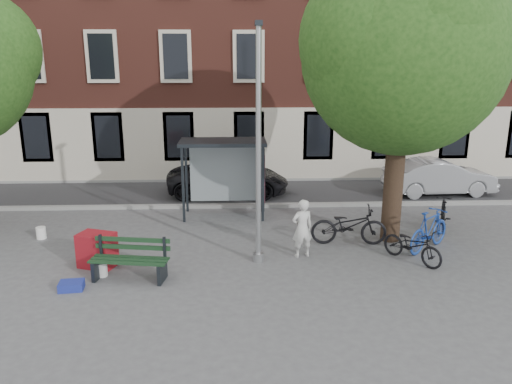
{
  "coord_description": "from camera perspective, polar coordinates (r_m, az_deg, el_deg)",
  "views": [
    {
      "loc": [
        -0.57,
        -12.36,
        5.27
      ],
      "look_at": [
        0.02,
        1.93,
        1.4
      ],
      "focal_mm": 35.0,
      "sensor_mm": 36.0,
      "label": 1
    }
  ],
  "objects": [
    {
      "name": "car_dark",
      "position": [
        19.72,
        -3.2,
        1.59
      ],
      "size": [
        4.77,
        2.27,
        1.31
      ],
      "primitive_type": "imported",
      "rotation": [
        0.0,
        0.0,
        1.55
      ],
      "color": "black",
      "rests_on": "ground"
    },
    {
      "name": "road",
      "position": [
        20.07,
        -0.64,
        -0.06
      ],
      "size": [
        40.0,
        4.0,
        0.01
      ],
      "primitive_type": "cube",
      "color": "#28282B",
      "rests_on": "ground"
    },
    {
      "name": "bench",
      "position": [
        12.68,
        -14.19,
        -7.69
      ],
      "size": [
        1.97,
        0.9,
        0.98
      ],
      "rotation": [
        0.0,
        0.0,
        -0.15
      ],
      "color": "#1E2328",
      "rests_on": "ground"
    },
    {
      "name": "bucket_c",
      "position": [
        16.33,
        -23.35,
        -4.31
      ],
      "size": [
        0.34,
        0.34,
        0.36
      ],
      "primitive_type": "cylinder",
      "rotation": [
        0.0,
        0.0,
        -0.27
      ],
      "color": "white",
      "rests_on": "ground"
    },
    {
      "name": "car_silver",
      "position": [
        21.0,
        20.22,
        1.64
      ],
      "size": [
        4.35,
        1.77,
        1.4
      ],
      "primitive_type": "imported",
      "rotation": [
        0.0,
        0.0,
        1.64
      ],
      "color": "#9A9CA2",
      "rests_on": "ground"
    },
    {
      "name": "notice_sign",
      "position": [
        17.1,
        15.05,
        1.63
      ],
      "size": [
        0.34,
        0.05,
        1.96
      ],
      "rotation": [
        0.0,
        0.0,
        0.05
      ],
      "color": "#9EA0A3",
      "rests_on": "ground"
    },
    {
      "name": "lamppost",
      "position": [
        12.62,
        0.29,
        3.78
      ],
      "size": [
        0.28,
        0.35,
        6.11
      ],
      "color": "#9EA0A3",
      "rests_on": "ground"
    },
    {
      "name": "curb_far",
      "position": [
        22.0,
        -0.79,
        1.44
      ],
      "size": [
        40.0,
        0.25,
        0.12
      ],
      "primitive_type": "cube",
      "color": "gray",
      "rests_on": "ground"
    },
    {
      "name": "bucket_a",
      "position": [
        15.03,
        -16.14,
        -5.28
      ],
      "size": [
        0.29,
        0.29,
        0.36
      ],
      "primitive_type": "cylinder",
      "rotation": [
        0.0,
        0.0,
        0.05
      ],
      "color": "silver",
      "rests_on": "ground"
    },
    {
      "name": "painter",
      "position": [
        13.55,
        5.31,
        -4.16
      ],
      "size": [
        0.67,
        0.53,
        1.62
      ],
      "primitive_type": "imported",
      "rotation": [
        0.0,
        0.0,
        3.41
      ],
      "color": "silver",
      "rests_on": "ground"
    },
    {
      "name": "building_row",
      "position": [
        25.43,
        -1.12,
        19.04
      ],
      "size": [
        30.0,
        8.0,
        14.0
      ],
      "primitive_type": "cube",
      "color": "brown",
      "rests_on": "ground"
    },
    {
      "name": "bike_b",
      "position": [
        14.84,
        19.18,
        -4.12
      ],
      "size": [
        1.85,
        1.69,
        1.18
      ],
      "primitive_type": "imported",
      "rotation": [
        0.0,
        0.0,
        2.27
      ],
      "color": "#1B3E99",
      "rests_on": "ground"
    },
    {
      "name": "bucket_b",
      "position": [
        13.11,
        -17.23,
        -8.42
      ],
      "size": [
        0.33,
        0.33,
        0.36
      ],
      "primitive_type": "cylinder",
      "rotation": [
        0.0,
        0.0,
        0.22
      ],
      "color": "silver",
      "rests_on": "ground"
    },
    {
      "name": "bike_d",
      "position": [
        16.82,
        20.61,
        -2.35
      ],
      "size": [
        1.01,
        1.7,
        0.99
      ],
      "primitive_type": "imported",
      "rotation": [
        0.0,
        0.0,
        2.79
      ],
      "color": "black",
      "rests_on": "ground"
    },
    {
      "name": "bike_a",
      "position": [
        14.7,
        10.56,
        -3.78
      ],
      "size": [
        2.23,
        0.93,
        1.14
      ],
      "primitive_type": "imported",
      "rotation": [
        0.0,
        0.0,
        1.49
      ],
      "color": "black",
      "rests_on": "ground"
    },
    {
      "name": "curb_near",
      "position": [
        18.14,
        -0.45,
        -1.55
      ],
      "size": [
        40.0,
        0.25,
        0.12
      ],
      "primitive_type": "cube",
      "color": "gray",
      "rests_on": "ground"
    },
    {
      "name": "blue_crate",
      "position": [
        12.64,
        -20.34,
        -10.01
      ],
      "size": [
        0.59,
        0.45,
        0.2
      ],
      "primitive_type": "cube",
      "rotation": [
        0.0,
        0.0,
        0.1
      ],
      "color": "navy",
      "rests_on": "ground"
    },
    {
      "name": "bus_shelter",
      "position": [
        16.81,
        -2.44,
        3.62
      ],
      "size": [
        2.85,
        1.45,
        2.62
      ],
      "color": "#1E2328",
      "rests_on": "ground"
    },
    {
      "name": "tree_right",
      "position": [
        14.49,
        16.74,
        15.9
      ],
      "size": [
        5.76,
        5.6,
        8.2
      ],
      "color": "black",
      "rests_on": "ground"
    },
    {
      "name": "ground",
      "position": [
        13.45,
        0.27,
        -7.93
      ],
      "size": [
        90.0,
        90.0,
        0.0
      ],
      "primitive_type": "plane",
      "color": "#4C4C4F",
      "rests_on": "ground"
    },
    {
      "name": "red_stand",
      "position": [
        13.63,
        -17.7,
        -6.33
      ],
      "size": [
        1.05,
        0.86,
        0.9
      ],
      "primitive_type": "cube",
      "rotation": [
        0.0,
        0.0,
        -0.33
      ],
      "color": "maroon",
      "rests_on": "ground"
    },
    {
      "name": "bike_c",
      "position": [
        13.89,
        17.46,
        -5.81
      ],
      "size": [
        1.56,
        1.8,
        0.93
      ],
      "primitive_type": "imported",
      "rotation": [
        0.0,
        0.0,
        0.64
      ],
      "color": "black",
      "rests_on": "ground"
    }
  ]
}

